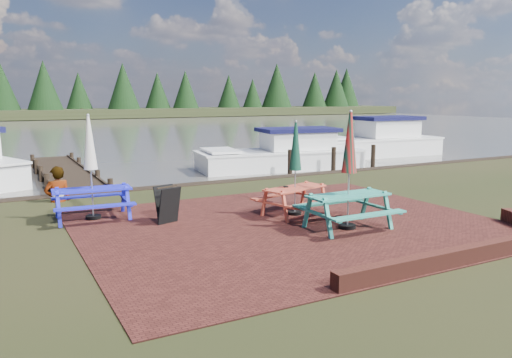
{
  "coord_description": "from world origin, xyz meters",
  "views": [
    {
      "loc": [
        -5.76,
        -8.19,
        2.84
      ],
      "look_at": [
        -0.54,
        1.65,
        1.0
      ],
      "focal_mm": 35.0,
      "sensor_mm": 36.0,
      "label": 1
    }
  ],
  "objects_px": {
    "boat_near": "(283,156)",
    "picnic_table_blue": "(92,184)",
    "picnic_table_teal": "(348,189)",
    "picnic_table_red": "(295,183)",
    "chalkboard": "(168,204)",
    "jetty": "(64,171)",
    "person": "(56,167)",
    "boat_far": "(377,143)"
  },
  "relations": [
    {
      "from": "boat_far",
      "to": "person",
      "type": "xyz_separation_m",
      "value": [
        -16.08,
        -5.42,
        0.5
      ]
    },
    {
      "from": "picnic_table_teal",
      "to": "person",
      "type": "height_order",
      "value": "picnic_table_teal"
    },
    {
      "from": "picnic_table_blue",
      "to": "chalkboard",
      "type": "distance_m",
      "value": 1.9
    },
    {
      "from": "picnic_table_teal",
      "to": "boat_far",
      "type": "bearing_deg",
      "value": 46.63
    },
    {
      "from": "boat_far",
      "to": "chalkboard",
      "type": "bearing_deg",
      "value": 125.47
    },
    {
      "from": "picnic_table_teal",
      "to": "picnic_table_red",
      "type": "relative_size",
      "value": 1.12
    },
    {
      "from": "boat_far",
      "to": "picnic_table_red",
      "type": "bearing_deg",
      "value": 133.88
    },
    {
      "from": "picnic_table_blue",
      "to": "jetty",
      "type": "height_order",
      "value": "picnic_table_blue"
    },
    {
      "from": "picnic_table_red",
      "to": "chalkboard",
      "type": "distance_m",
      "value": 3.07
    },
    {
      "from": "picnic_table_red",
      "to": "person",
      "type": "relative_size",
      "value": 1.17
    },
    {
      "from": "picnic_table_red",
      "to": "boat_far",
      "type": "xyz_separation_m",
      "value": [
        11.19,
        9.78,
        -0.33
      ]
    },
    {
      "from": "chalkboard",
      "to": "boat_far",
      "type": "height_order",
      "value": "boat_far"
    },
    {
      "from": "chalkboard",
      "to": "boat_far",
      "type": "relative_size",
      "value": 0.12
    },
    {
      "from": "boat_near",
      "to": "picnic_table_blue",
      "type": "bearing_deg",
      "value": 132.52
    },
    {
      "from": "picnic_table_blue",
      "to": "boat_near",
      "type": "distance_m",
      "value": 10.8
    },
    {
      "from": "picnic_table_blue",
      "to": "boat_near",
      "type": "height_order",
      "value": "picnic_table_blue"
    },
    {
      "from": "chalkboard",
      "to": "boat_far",
      "type": "xyz_separation_m",
      "value": [
        14.16,
        9.11,
        0.03
      ]
    },
    {
      "from": "boat_near",
      "to": "boat_far",
      "type": "relative_size",
      "value": 1.0
    },
    {
      "from": "jetty",
      "to": "person",
      "type": "xyz_separation_m",
      "value": [
        -0.79,
        -5.11,
        0.85
      ]
    },
    {
      "from": "jetty",
      "to": "person",
      "type": "distance_m",
      "value": 5.24
    },
    {
      "from": "boat_far",
      "to": "person",
      "type": "bearing_deg",
      "value": 111.33
    },
    {
      "from": "picnic_table_teal",
      "to": "jetty",
      "type": "xyz_separation_m",
      "value": [
        -4.42,
        11.11,
        -0.77
      ]
    },
    {
      "from": "chalkboard",
      "to": "person",
      "type": "distance_m",
      "value": 4.2
    },
    {
      "from": "jetty",
      "to": "boat_near",
      "type": "relative_size",
      "value": 1.25
    },
    {
      "from": "chalkboard",
      "to": "jetty",
      "type": "relative_size",
      "value": 0.09
    },
    {
      "from": "picnic_table_teal",
      "to": "boat_near",
      "type": "bearing_deg",
      "value": 66.8
    },
    {
      "from": "picnic_table_teal",
      "to": "picnic_table_red",
      "type": "height_order",
      "value": "picnic_table_teal"
    },
    {
      "from": "chalkboard",
      "to": "boat_far",
      "type": "bearing_deg",
      "value": 14.86
    },
    {
      "from": "picnic_table_blue",
      "to": "boat_far",
      "type": "distance_m",
      "value": 17.5
    },
    {
      "from": "picnic_table_teal",
      "to": "chalkboard",
      "type": "distance_m",
      "value": 4.04
    },
    {
      "from": "picnic_table_blue",
      "to": "boat_far",
      "type": "xyz_separation_m",
      "value": [
        15.59,
        7.93,
        -0.39
      ]
    },
    {
      "from": "picnic_table_red",
      "to": "chalkboard",
      "type": "height_order",
      "value": "picnic_table_red"
    },
    {
      "from": "person",
      "to": "picnic_table_teal",
      "type": "bearing_deg",
      "value": 125.04
    },
    {
      "from": "picnic_table_teal",
      "to": "chalkboard",
      "type": "xyz_separation_m",
      "value": [
        -3.29,
        2.31,
        -0.45
      ]
    },
    {
      "from": "picnic_table_teal",
      "to": "boat_far",
      "type": "xyz_separation_m",
      "value": [
        10.87,
        11.42,
        -0.43
      ]
    },
    {
      "from": "chalkboard",
      "to": "jetty",
      "type": "bearing_deg",
      "value": 79.43
    },
    {
      "from": "picnic_table_red",
      "to": "person",
      "type": "distance_m",
      "value": 6.56
    },
    {
      "from": "person",
      "to": "picnic_table_blue",
      "type": "bearing_deg",
      "value": 95.11
    },
    {
      "from": "jetty",
      "to": "boat_far",
      "type": "bearing_deg",
      "value": 1.16
    },
    {
      "from": "chalkboard",
      "to": "jetty",
      "type": "distance_m",
      "value": 8.88
    },
    {
      "from": "picnic_table_red",
      "to": "jetty",
      "type": "xyz_separation_m",
      "value": [
        -4.1,
        9.47,
        -0.68
      ]
    },
    {
      "from": "jetty",
      "to": "picnic_table_red",
      "type": "bearing_deg",
      "value": -66.58
    }
  ]
}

